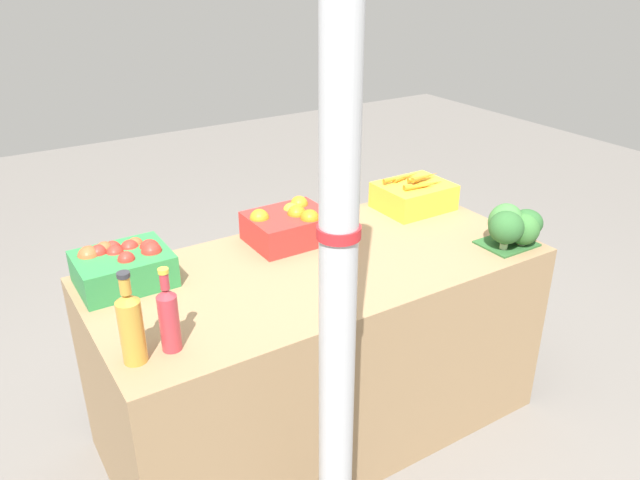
# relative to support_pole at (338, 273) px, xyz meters

# --- Properties ---
(ground_plane) EXTENTS (10.00, 10.00, 0.00)m
(ground_plane) POSITION_rel_support_pole_xyz_m (0.37, 0.67, -1.17)
(ground_plane) COLOR slate
(market_table) EXTENTS (1.78, 0.84, 0.80)m
(market_table) POSITION_rel_support_pole_xyz_m (0.37, 0.67, -0.77)
(market_table) COLOR #937551
(market_table) RESTS_ON ground_plane
(support_pole) EXTENTS (0.11, 0.11, 2.33)m
(support_pole) POSITION_rel_support_pole_xyz_m (0.00, 0.00, 0.00)
(support_pole) COLOR #B7BABF
(support_pole) RESTS_ON ground_plane
(apple_crate) EXTENTS (0.33, 0.27, 0.16)m
(apple_crate) POSITION_rel_support_pole_xyz_m (-0.32, 0.93, -0.29)
(apple_crate) COLOR #2D8442
(apple_crate) RESTS_ON market_table
(orange_crate) EXTENTS (0.33, 0.27, 0.16)m
(orange_crate) POSITION_rel_support_pole_xyz_m (0.37, 0.92, -0.30)
(orange_crate) COLOR red
(orange_crate) RESTS_ON market_table
(carrot_crate) EXTENTS (0.33, 0.27, 0.16)m
(carrot_crate) POSITION_rel_support_pole_xyz_m (1.05, 0.92, -0.30)
(carrot_crate) COLOR gold
(carrot_crate) RESTS_ON market_table
(broccoli_pile) EXTENTS (0.26, 0.20, 0.18)m
(broccoli_pile) POSITION_rel_support_pole_xyz_m (1.13, 0.38, -0.28)
(broccoli_pile) COLOR #2D602D
(broccoli_pile) RESTS_ON market_table
(juice_bottle_amber) EXTENTS (0.07, 0.07, 0.30)m
(juice_bottle_amber) POSITION_rel_support_pole_xyz_m (-0.44, 0.43, -0.24)
(juice_bottle_amber) COLOR gold
(juice_bottle_amber) RESTS_ON market_table
(juice_bottle_ruby) EXTENTS (0.06, 0.06, 0.28)m
(juice_bottle_ruby) POSITION_rel_support_pole_xyz_m (-0.32, 0.43, -0.25)
(juice_bottle_ruby) COLOR #B2333D
(juice_bottle_ruby) RESTS_ON market_table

